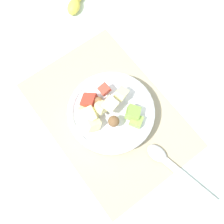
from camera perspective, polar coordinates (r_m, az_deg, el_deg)
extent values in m
plane|color=silver|center=(0.80, -0.65, -0.53)|extent=(2.40, 2.40, 0.00)
cube|color=tan|center=(0.80, -0.66, -0.46)|extent=(0.45, 0.31, 0.01)
cylinder|color=white|center=(0.77, 0.00, -0.35)|extent=(0.21, 0.21, 0.05)
torus|color=white|center=(0.75, 0.00, 0.24)|extent=(0.22, 0.22, 0.02)
cube|color=#8CB74C|center=(0.72, 4.03, -0.17)|extent=(0.05, 0.05, 0.04)
cube|color=beige|center=(0.73, 1.78, 3.56)|extent=(0.03, 0.04, 0.04)
cube|color=beige|center=(0.71, -1.95, 0.71)|extent=(0.03, 0.03, 0.03)
cube|color=beige|center=(0.71, -0.13, 1.78)|extent=(0.04, 0.04, 0.04)
sphere|color=brown|center=(0.72, -2.58, 2.16)|extent=(0.03, 0.02, 0.03)
cube|color=beige|center=(0.72, -3.85, -2.11)|extent=(0.04, 0.04, 0.04)
cube|color=#BC3828|center=(0.73, -4.33, 2.02)|extent=(0.05, 0.05, 0.04)
sphere|color=brown|center=(0.70, 0.32, -1.79)|extent=(0.04, 0.04, 0.04)
cube|color=beige|center=(0.72, -4.35, -0.38)|extent=(0.05, 0.04, 0.05)
cube|color=#8CB74C|center=(0.72, 4.62, -1.73)|extent=(0.04, 0.04, 0.02)
cube|color=beige|center=(0.73, -5.40, 0.07)|extent=(0.03, 0.04, 0.04)
cube|color=#BC3828|center=(0.74, -1.44, 4.38)|extent=(0.02, 0.03, 0.02)
ellipsoid|color=#B7B7BC|center=(0.77, 8.59, -7.81)|extent=(0.06, 0.05, 0.01)
cube|color=#B7B7BC|center=(0.77, 14.48, -12.52)|extent=(0.17, 0.05, 0.01)
ellipsoid|color=yellow|center=(0.96, -7.33, 19.31)|extent=(0.06, 0.07, 0.04)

